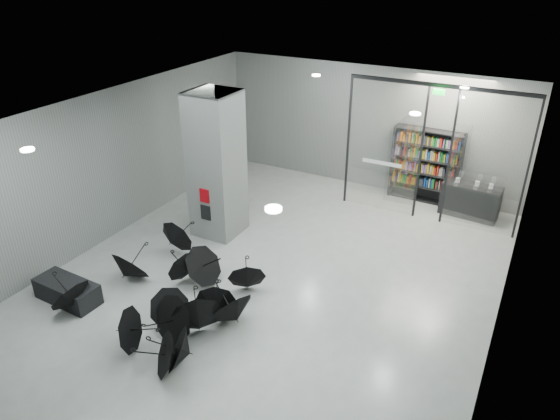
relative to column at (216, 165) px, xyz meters
The scene contains 10 objects.
room 3.31m from the column, 38.66° to the right, with size 14.00×14.02×4.01m.
column is the anchor object (origin of this frame).
fire_cabinet 0.90m from the column, 90.00° to the right, with size 0.28×0.04×0.38m, color #A50A07.
info_panel 1.31m from the column, 90.00° to the right, with size 0.30×0.03×0.42m, color black.
exit_sign 6.18m from the column, 33.96° to the left, with size 0.30×0.06×0.15m, color #0CE533.
glass_partition 6.02m from the column, 35.58° to the left, with size 5.06×0.08×4.00m.
bench 4.84m from the column, 105.47° to the right, with size 1.54×0.66×0.49m, color black.
bookshelf 6.62m from the column, 46.35° to the left, with size 2.11×0.42×2.32m, color black, non-canonical shape.
shop_counter 7.57m from the column, 35.34° to the left, with size 1.65×0.66×0.99m, color black.
umbrella_cluster 4.21m from the column, 69.99° to the right, with size 4.67×4.39×1.28m.
Camera 1 is at (5.04, -8.51, 7.13)m, focal length 32.99 mm.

